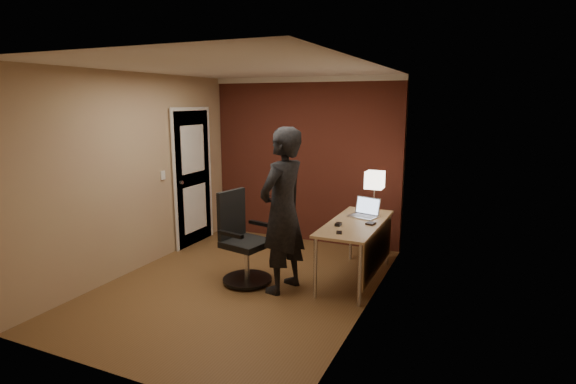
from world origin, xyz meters
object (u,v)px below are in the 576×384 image
at_px(desk_lamp, 375,181).
at_px(office_chair, 242,244).
at_px(mouse, 338,224).
at_px(phone, 339,232).
at_px(desk, 361,233).
at_px(wallet, 371,223).
at_px(person, 283,211).
at_px(laptop, 365,211).

distance_m(desk_lamp, office_chair, 1.87).
height_order(mouse, phone, mouse).
bearing_deg(phone, desk, 60.59).
relative_size(wallet, person, 0.06).
bearing_deg(laptop, wallet, -65.35).
relative_size(office_chair, person, 0.58).
bearing_deg(desk_lamp, office_chair, -137.72).
height_order(office_chair, person, person).
xyz_separation_m(laptop, mouse, (-0.17, -0.55, -0.05)).
bearing_deg(desk, laptop, 97.79).
height_order(desk_lamp, laptop, desk_lamp).
distance_m(wallet, person, 1.06).
bearing_deg(person, desk_lamp, 159.23).
distance_m(phone, wallet, 0.54).
bearing_deg(mouse, desk, 47.69).
relative_size(desk, mouse, 15.00).
relative_size(desk, laptop, 3.89).
bearing_deg(office_chair, desk_lamp, 42.28).
distance_m(phone, person, 0.67).
bearing_deg(desk, mouse, -131.41).
bearing_deg(desk_lamp, mouse, -105.03).
xyz_separation_m(desk_lamp, mouse, (-0.22, -0.81, -0.40)).
bearing_deg(office_chair, person, -1.48).
bearing_deg(laptop, office_chair, -143.62).
height_order(wallet, person, person).
xyz_separation_m(office_chair, person, (0.54, -0.01, 0.46)).
xyz_separation_m(wallet, person, (-0.86, -0.59, 0.20)).
bearing_deg(mouse, laptop, 71.77).
bearing_deg(mouse, phone, -71.24).
height_order(desk, desk_lamp, desk_lamp).
height_order(mouse, wallet, mouse).
bearing_deg(desk, desk_lamp, 89.76).
height_order(desk, person, person).
xyz_separation_m(desk_lamp, phone, (-0.12, -1.08, -0.41)).
bearing_deg(office_chair, phone, 4.40).
height_order(laptop, mouse, laptop).
relative_size(desk_lamp, office_chair, 0.49).
distance_m(desk, desk_lamp, 0.78).
distance_m(desk, wallet, 0.18).
relative_size(laptop, phone, 3.35).
bearing_deg(desk_lamp, laptop, -99.89).
xyz_separation_m(desk, wallet, (0.11, -0.03, 0.14)).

